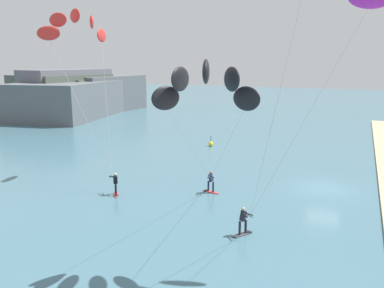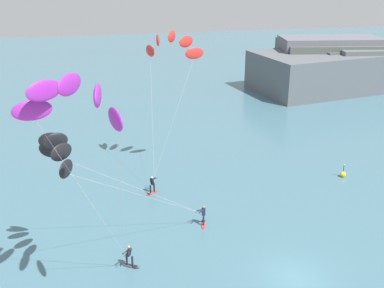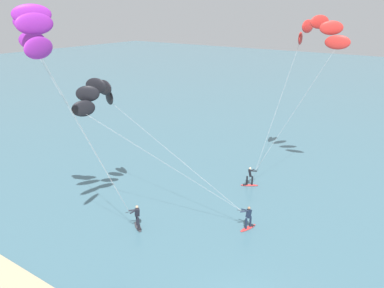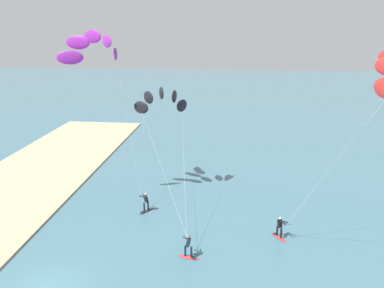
% 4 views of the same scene
% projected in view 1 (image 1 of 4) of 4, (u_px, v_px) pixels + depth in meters
% --- Properties ---
extents(ground_plane, '(240.00, 240.00, 0.00)m').
position_uv_depth(ground_plane, '(325.00, 189.00, 31.05)').
color(ground_plane, '#426B7A').
extents(kitesurfer_mid_water, '(12.14, 6.85, 9.92)m').
position_uv_depth(kitesurfer_mid_water, '(206.00, 93.00, 18.16)').
color(kitesurfer_mid_water, red).
rests_on(kitesurfer_mid_water, ground).
extents(kitesurfer_far_out, '(6.57, 7.85, 13.93)m').
position_uv_depth(kitesurfer_far_out, '(77.00, 31.00, 31.62)').
color(kitesurfer_far_out, red).
rests_on(kitesurfer_far_out, ground).
extents(marker_buoy, '(0.56, 0.56, 1.38)m').
position_uv_depth(marker_buoy, '(211.00, 144.00, 46.37)').
color(marker_buoy, yellow).
rests_on(marker_buoy, ground).
extents(distant_headland, '(30.22, 19.23, 8.30)m').
position_uv_depth(distant_headland, '(75.00, 95.00, 74.31)').
color(distant_headland, '#4C564C').
rests_on(distant_headland, ground).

